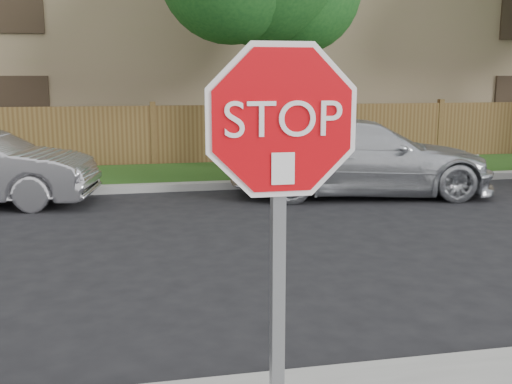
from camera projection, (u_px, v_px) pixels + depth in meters
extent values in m
cube|color=gray|center=(160.00, 187.00, 12.39)|extent=(70.00, 0.30, 0.15)
cube|color=#1E4714|center=(157.00, 175.00, 13.98)|extent=(70.00, 3.00, 0.12)
cube|color=brown|center=(154.00, 137.00, 15.38)|extent=(70.00, 0.12, 1.60)
cube|color=#907F59|center=(146.00, 56.00, 20.34)|extent=(34.00, 8.00, 6.00)
cylinder|color=#382B21|center=(263.00, 93.00, 14.02)|extent=(0.44, 0.44, 3.92)
cube|color=gray|center=(277.00, 300.00, 2.99)|extent=(0.07, 0.06, 2.30)
cylinder|color=white|center=(282.00, 120.00, 2.75)|extent=(1.01, 0.02, 1.01)
cylinder|color=red|center=(283.00, 121.00, 2.74)|extent=(0.93, 0.02, 0.93)
cube|color=white|center=(283.00, 169.00, 2.77)|extent=(0.11, 0.00, 0.15)
imported|color=silver|center=(361.00, 157.00, 11.94)|extent=(5.47, 2.87, 1.51)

